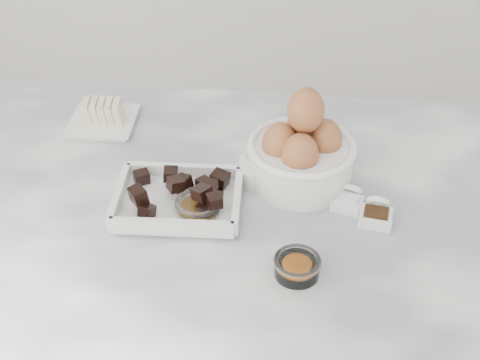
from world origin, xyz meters
name	(u,v)px	position (x,y,z in m)	size (l,w,h in m)	color
marble_slab	(227,217)	(0.00, 0.00, 0.92)	(1.20, 0.80, 0.04)	silver
chocolate_dish	(178,196)	(-0.08, 0.00, 0.96)	(0.22, 0.17, 0.06)	white
butter_plate	(101,117)	(-0.28, 0.24, 0.96)	(0.13, 0.13, 0.05)	white
sugar_ramekin	(260,169)	(0.05, 0.08, 0.97)	(0.08, 0.08, 0.05)	white
egg_bowl	(302,152)	(0.12, 0.10, 1.00)	(0.19, 0.19, 0.19)	white
honey_bowl	(198,207)	(-0.05, -0.02, 0.96)	(0.08, 0.08, 0.03)	white
zest_bowl	(297,266)	(0.12, -0.14, 0.96)	(0.07, 0.07, 0.03)	white
vanilla_spoon	(376,213)	(0.25, 0.00, 0.95)	(0.06, 0.07, 0.04)	white
salt_spoon	(349,200)	(0.21, 0.03, 0.95)	(0.06, 0.07, 0.04)	white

